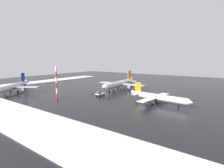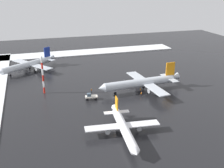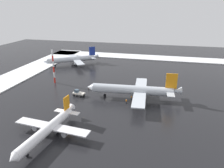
{
  "view_description": "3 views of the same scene",
  "coord_description": "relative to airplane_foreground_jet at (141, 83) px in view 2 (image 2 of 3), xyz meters",
  "views": [
    {
      "loc": [
        59.29,
        -75.03,
        18.1
      ],
      "look_at": [
        4.19,
        0.58,
        4.64
      ],
      "focal_mm": 28.0,
      "sensor_mm": 36.0,
      "label": 1
    },
    {
      "loc": [
        100.08,
        -31.39,
        42.17
      ],
      "look_at": [
        -3.05,
        -0.03,
        2.16
      ],
      "focal_mm": 45.0,
      "sensor_mm": 36.0,
      "label": 2
    },
    {
      "loc": [
        78.01,
        21.0,
        33.57
      ],
      "look_at": [
        -4.45,
        0.31,
        2.53
      ],
      "focal_mm": 35.0,
      "sensor_mm": 36.0,
      "label": 3
    }
  ],
  "objects": [
    {
      "name": "snow_bank_left",
      "position": [
        -69.38,
        -10.7,
        -3.29
      ],
      "size": [
        14.0,
        116.0,
        0.41
      ],
      "primitive_type": "cube",
      "color": "white",
      "rests_on": "ground_plane"
    },
    {
      "name": "ground_crew_mid_apron",
      "position": [
        1.3,
        -0.89,
        -2.53
      ],
      "size": [
        0.36,
        0.36,
        1.71
      ],
      "rotation": [
        0.0,
        0.0,
        5.52
      ],
      "color": "black",
      "rests_on": "ground_plane"
    },
    {
      "name": "airplane_foreground_jet",
      "position": [
        0.0,
        0.0,
        0.0
      ],
      "size": [
        29.6,
        35.65,
        10.58
      ],
      "rotation": [
        0.0,
        0.0,
        4.79
      ],
      "color": "silver",
      "rests_on": "ground_plane"
    },
    {
      "name": "airplane_parked_portside",
      "position": [
        -40.77,
        -42.9,
        -0.27
      ],
      "size": [
        24.39,
        28.32,
        9.75
      ],
      "rotation": [
        0.0,
        0.0,
        5.33
      ],
      "color": "silver",
      "rests_on": "ground_plane"
    },
    {
      "name": "airplane_parked_starboard",
      "position": [
        31.1,
        -18.33,
        -0.88
      ],
      "size": [
        26.69,
        22.19,
        7.92
      ],
      "rotation": [
        0.0,
        0.0,
        6.19
      ],
      "color": "white",
      "rests_on": "ground_plane"
    },
    {
      "name": "ground_crew_beside_wing",
      "position": [
        5.11,
        -2.09,
        -2.53
      ],
      "size": [
        0.36,
        0.36,
        1.71
      ],
      "rotation": [
        0.0,
        0.0,
        2.63
      ],
      "color": "black",
      "rests_on": "ground_plane"
    },
    {
      "name": "ground_plane",
      "position": [
        -2.38,
        -10.7,
        -3.5
      ],
      "size": [
        240.0,
        240.0,
        0.0
      ],
      "primitive_type": "plane",
      "color": "black"
    },
    {
      "name": "pushback_tug",
      "position": [
        2.73,
        -21.54,
        -2.21
      ],
      "size": [
        2.85,
        4.86,
        2.5
      ],
      "rotation": [
        0.0,
        0.0,
        4.57
      ],
      "color": "silver",
      "rests_on": "ground_plane"
    },
    {
      "name": "antenna_mast",
      "position": [
        -8.92,
        -37.76,
        4.05
      ],
      "size": [
        0.7,
        0.7,
        15.1
      ],
      "color": "red",
      "rests_on": "ground_plane"
    },
    {
      "name": "ground_crew_by_nose_gear",
      "position": [
        -4.02,
        -19.72,
        -2.53
      ],
      "size": [
        0.36,
        0.36,
        1.71
      ],
      "rotation": [
        0.0,
        0.0,
        1.25
      ],
      "color": "black",
      "rests_on": "ground_plane"
    }
  ]
}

